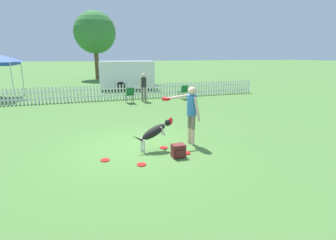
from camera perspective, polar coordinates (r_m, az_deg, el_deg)
The scene contains 14 objects.
ground_plane at distance 7.70m, azimuth -6.64°, elevation -5.92°, with size 240.00×240.00×0.00m, color #4C7A38.
handler_person at distance 7.70m, azimuth 4.89°, elevation 2.52°, with size 1.06×0.53×1.72m.
leaping_dog at distance 7.30m, azimuth -2.87°, elevation -2.51°, with size 1.25×0.38×0.88m.
frisbee_near_handler at distance 7.58m, azimuth -0.93°, elevation -6.05°, with size 0.23×0.23×0.02m.
frisbee_near_dog at distance 6.50m, azimuth -5.79°, elevation -9.63°, with size 0.23×0.23×0.02m.
frisbee_midfield at distance 7.20m, azimuth 4.02°, elevation -7.18°, with size 0.23×0.23×0.02m.
frisbee_far_scatter at distance 6.91m, azimuth -13.55°, elevation -8.49°, with size 0.23×0.23×0.02m.
backpack_on_grass at distance 6.90m, azimuth 2.29°, elevation -6.71°, with size 0.34×0.29×0.35m.
picket_fence at distance 15.96m, azimuth -13.38°, elevation 5.83°, with size 20.07×0.04×0.91m.
folding_chair_blue_left at distance 14.77m, azimuth -8.34°, elevation 5.70°, with size 0.46×0.48×0.87m.
folding_chair_center at distance 15.99m, azimuth 3.44°, elevation 6.38°, with size 0.47×0.49×0.85m.
spectator_standing at distance 15.19m, azimuth -5.31°, elevation 7.69°, with size 0.41×0.27×1.60m.
equipment_trailer at distance 20.91m, azimuth -8.89°, elevation 9.78°, with size 4.99×2.86×2.17m.
tree_left_grove at distance 30.62m, azimuth -15.63°, elevation 17.84°, with size 4.44×4.44×7.20m.
Camera 1 is at (-1.48, -7.09, 2.60)m, focal length 28.00 mm.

